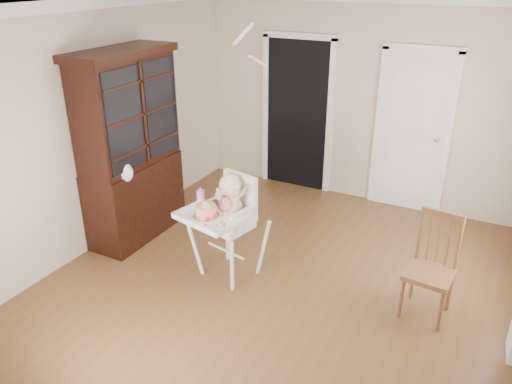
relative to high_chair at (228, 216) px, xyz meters
The scene contains 14 objects.
floor 0.89m from the high_chair, ahead, with size 5.00×5.00×0.00m, color brown.
ceiling 2.09m from the high_chair, ahead, with size 5.00×5.00×0.00m, color white.
wall_back 2.67m from the high_chair, 77.50° to the left, with size 4.50×4.50×0.00m, color beige.
wall_left 1.81m from the high_chair, behind, with size 5.00×5.00×0.00m, color beige.
crown_molding 2.03m from the high_chair, ahead, with size 4.50×5.00×0.12m, color white, non-canonical shape.
doorway 2.57m from the high_chair, 97.71° to the left, with size 1.06×0.05×2.22m.
closet_door 2.82m from the high_chair, 63.26° to the left, with size 0.96×0.09×2.13m.
high_chair is the anchor object (origin of this frame).
baby 0.18m from the high_chair, 73.65° to the left, with size 0.33×0.29×0.52m.
cake 0.30m from the high_chair, 111.89° to the right, with size 0.26×0.26×0.12m.
sippy_cup 0.34m from the high_chair, 169.64° to the right, with size 0.08×0.08×0.20m.
china_cabinet 1.51m from the high_chair, 169.86° to the left, with size 0.58×1.30×2.20m.
dining_chair 1.99m from the high_chair, ahead, with size 0.44×0.44×1.00m.
streamer 1.76m from the high_chair, 87.23° to the left, with size 0.03×0.50×0.02m, color pink, non-canonical shape.
Camera 1 is at (1.76, -3.86, 2.99)m, focal length 35.00 mm.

